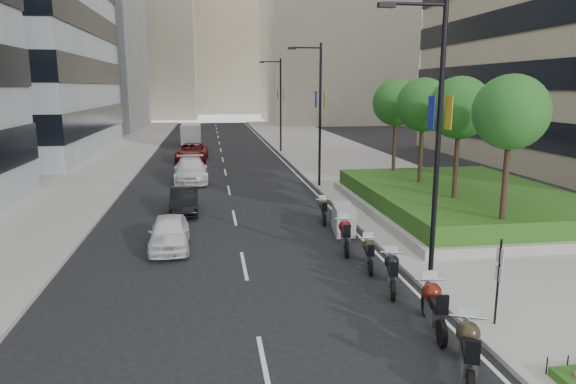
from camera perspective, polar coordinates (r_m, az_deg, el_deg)
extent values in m
plane|color=black|center=(15.38, 1.86, -12.86)|extent=(160.00, 160.00, 0.00)
cube|color=#9E9B93|center=(45.70, 6.10, 3.64)|extent=(10.00, 100.00, 0.15)
cube|color=#9E9B93|center=(45.19, -20.64, 2.87)|extent=(8.00, 100.00, 0.15)
cube|color=silver|center=(44.66, -0.51, 3.43)|extent=(0.12, 100.00, 0.01)
cube|color=silver|center=(44.23, -7.20, 3.26)|extent=(0.12, 100.00, 0.01)
cube|color=gray|center=(86.88, -23.94, 16.37)|extent=(22.00, 26.00, 30.00)
cube|color=#B7AD93|center=(97.62, 6.28, 18.40)|extent=(28.00, 24.00, 36.00)
cube|color=#B7AD93|center=(115.28, -17.06, 16.43)|extent=(26.00, 24.00, 34.00)
cube|color=#B7AD93|center=(134.43, -7.01, 16.93)|extent=(30.00, 24.00, 38.00)
cube|color=#A19F95|center=(27.56, 18.76, -1.63)|extent=(10.00, 14.00, 0.40)
cube|color=#274F16|center=(27.43, 18.84, -0.41)|extent=(9.40, 13.40, 0.80)
cylinder|color=#332319|center=(21.29, 22.91, 0.35)|extent=(0.22, 0.22, 4.00)
sphere|color=#1C5A20|center=(20.96, 23.53, 8.15)|extent=(2.80, 2.80, 2.80)
cylinder|color=#332319|center=(24.72, 18.11, 2.15)|extent=(0.22, 0.22, 4.00)
sphere|color=#1C5A20|center=(24.44, 18.54, 8.87)|extent=(2.80, 2.80, 2.80)
cylinder|color=#332319|center=(28.30, 14.50, 3.49)|extent=(0.22, 0.22, 4.00)
sphere|color=#1C5A20|center=(28.06, 14.80, 9.36)|extent=(2.80, 2.80, 2.80)
cylinder|color=#332319|center=(31.99, 11.70, 4.52)|extent=(0.22, 0.22, 4.00)
sphere|color=#1C5A20|center=(31.77, 11.92, 9.72)|extent=(2.80, 2.80, 2.80)
cylinder|color=black|center=(16.40, 16.30, 4.60)|extent=(0.16, 0.16, 9.00)
cylinder|color=black|center=(16.10, 14.11, 19.61)|extent=(1.80, 0.10, 0.10)
cube|color=black|center=(15.78, 10.90, 19.73)|extent=(0.50, 0.22, 0.14)
cube|color=gold|center=(16.43, 17.41, 8.40)|extent=(0.02, 0.45, 1.00)
cube|color=navy|center=(16.19, 15.61, 8.47)|extent=(0.02, 0.45, 1.00)
cylinder|color=black|center=(32.55, 3.59, 8.30)|extent=(0.16, 0.16, 9.00)
cylinder|color=black|center=(32.40, 2.07, 15.74)|extent=(1.80, 0.10, 0.10)
cube|color=black|center=(32.24, 0.43, 15.67)|extent=(0.50, 0.22, 0.14)
cube|color=gold|center=(32.57, 4.10, 10.24)|extent=(0.02, 0.45, 1.00)
cube|color=navy|center=(32.45, 3.12, 10.24)|extent=(0.02, 0.45, 1.00)
cylinder|color=black|center=(50.27, -0.82, 9.49)|extent=(0.16, 0.16, 9.00)
cylinder|color=black|center=(50.17, -1.88, 14.28)|extent=(1.80, 0.10, 0.10)
cube|color=black|center=(50.07, -2.94, 14.22)|extent=(0.50, 0.22, 0.14)
cube|color=gold|center=(50.28, -0.50, 10.74)|extent=(0.02, 0.45, 1.00)
cube|color=navy|center=(50.20, -1.15, 10.74)|extent=(0.02, 0.45, 1.00)
cylinder|color=black|center=(14.80, 22.28, -9.53)|extent=(0.06, 0.06, 2.50)
cube|color=silver|center=(14.55, 22.52, -6.58)|extent=(0.02, 0.32, 0.42)
cube|color=silver|center=(14.70, 22.37, -8.44)|extent=(0.02, 0.32, 0.42)
cylinder|color=black|center=(13.38, 19.02, -15.84)|extent=(0.40, 0.69, 0.69)
cube|color=silver|center=(12.45, 19.37, -17.04)|extent=(0.69, 1.00, 0.47)
sphere|color=#2D2619|center=(12.59, 19.38, -14.55)|extent=(0.53, 0.53, 0.53)
cube|color=black|center=(11.99, 19.61, -16.30)|extent=(0.62, 0.89, 0.18)
cylinder|color=silver|center=(12.76, 19.36, -12.98)|extent=(0.78, 0.38, 0.06)
cylinder|color=black|center=(13.79, 16.72, -14.84)|extent=(0.26, 0.69, 0.68)
cylinder|color=black|center=(15.34, 15.06, -11.95)|extent=(0.26, 0.69, 0.68)
cube|color=silver|center=(14.43, 15.93, -12.73)|extent=(0.50, 0.98, 0.46)
sphere|color=#5F160C|center=(14.60, 15.69, -10.66)|extent=(0.53, 0.53, 0.53)
cube|color=black|center=(14.00, 16.34, -11.97)|extent=(0.46, 0.87, 0.18)
cylinder|color=silver|center=(14.78, 15.47, -9.36)|extent=(0.81, 0.21, 0.06)
cylinder|color=black|center=(16.15, 11.61, -10.68)|extent=(0.29, 0.63, 0.62)
cylinder|color=black|center=(17.63, 11.28, -8.73)|extent=(0.29, 0.63, 0.62)
cube|color=silver|center=(16.78, 11.47, -9.18)|extent=(0.53, 0.90, 0.42)
sphere|color=black|center=(16.96, 11.46, -7.60)|extent=(0.48, 0.48, 0.48)
cube|color=black|center=(16.39, 11.58, -8.51)|extent=(0.48, 0.80, 0.16)
cylinder|color=silver|center=(17.15, 11.43, -6.61)|extent=(0.72, 0.26, 0.05)
cylinder|color=black|center=(18.01, 9.18, -8.30)|extent=(0.22, 0.57, 0.56)
cylinder|color=black|center=(19.37, 8.73, -6.85)|extent=(0.22, 0.57, 0.56)
cube|color=silver|center=(18.60, 8.97, -7.15)|extent=(0.42, 0.81, 0.38)
sphere|color=#2E2A19|center=(18.77, 8.92, -5.86)|extent=(0.43, 0.43, 0.43)
cube|color=black|center=(18.25, 9.09, -6.56)|extent=(0.39, 0.72, 0.14)
cylinder|color=silver|center=(18.95, 8.86, -5.07)|extent=(0.66, 0.18, 0.05)
cylinder|color=black|center=(19.71, 6.55, -6.32)|extent=(0.25, 0.66, 0.65)
cylinder|color=black|center=(21.32, 6.20, -4.92)|extent=(0.25, 0.66, 0.65)
cube|color=silver|center=(20.41, 6.39, -5.16)|extent=(0.48, 0.94, 0.44)
sphere|color=maroon|center=(20.63, 6.34, -3.82)|extent=(0.51, 0.51, 0.51)
cube|color=black|center=(20.01, 6.48, -4.49)|extent=(0.44, 0.83, 0.17)
cylinder|color=silver|center=(20.85, 6.30, -2.99)|extent=(0.77, 0.20, 0.05)
cylinder|color=black|center=(22.15, 6.43, -4.36)|extent=(0.19, 0.61, 0.60)
cylinder|color=black|center=(23.64, 5.91, -3.32)|extent=(0.19, 0.61, 0.60)
cube|color=gray|center=(22.81, 6.18, -3.02)|extent=(1.07, 2.13, 1.21)
cylinder|color=black|center=(24.01, 4.07, -3.10)|extent=(0.20, 0.58, 0.57)
cylinder|color=black|center=(25.43, 3.85, -2.26)|extent=(0.20, 0.58, 0.57)
cube|color=silver|center=(24.64, 3.97, -2.34)|extent=(0.39, 0.81, 0.38)
sphere|color=#2E2D19|center=(24.85, 3.94, -1.39)|extent=(0.44, 0.44, 0.44)
cube|color=black|center=(24.30, 4.02, -1.83)|extent=(0.36, 0.72, 0.15)
cylinder|color=silver|center=(25.04, 3.91, -0.82)|extent=(0.68, 0.15, 0.05)
imported|color=white|center=(21.10, -13.04, -4.40)|extent=(1.66, 3.89, 1.31)
imported|color=black|center=(26.86, -11.44, -0.93)|extent=(1.43, 3.93, 1.29)
imported|color=silver|center=(35.60, -10.77, 2.40)|extent=(2.44, 5.53, 1.58)
imported|color=maroon|center=(45.51, -10.63, 4.36)|extent=(2.87, 5.71, 1.55)
cube|color=silver|center=(59.11, -10.70, 6.33)|extent=(2.12, 5.38, 2.25)
cube|color=silver|center=(57.14, -10.74, 5.61)|extent=(2.05, 1.32, 1.18)
cylinder|color=black|center=(57.30, -11.59, 5.38)|extent=(0.27, 0.75, 0.75)
cylinder|color=black|center=(57.24, -9.87, 5.44)|extent=(0.27, 0.75, 0.75)
cylinder|color=black|center=(60.92, -11.43, 5.75)|extent=(0.27, 0.75, 0.75)
cylinder|color=black|center=(60.86, -9.81, 5.80)|extent=(0.27, 0.75, 0.75)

